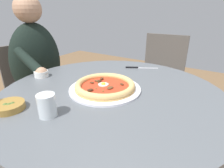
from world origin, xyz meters
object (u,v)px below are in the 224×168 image
at_px(diner_person, 41,88).
at_px(water_glass, 47,107).
at_px(pizza_on_plate, 105,86).
at_px(cafe_chair_spare_near, 161,72).
at_px(cafe_chair_diner, 33,86).
at_px(dining_table, 112,110).
at_px(steak_knife, 137,68).
at_px(olive_pan, 9,106).
at_px(ramekin_capers, 41,74).

bearing_deg(diner_person, water_glass, -122.92).
bearing_deg(pizza_on_plate, diner_person, 79.90).
distance_m(water_glass, cafe_chair_spare_near, 1.29).
xyz_separation_m(diner_person, cafe_chair_diner, (0.02, 0.14, -0.02)).
bearing_deg(dining_table, diner_person, 81.46).
relative_size(pizza_on_plate, steak_knife, 1.82).
height_order(water_glass, olive_pan, water_glass).
xyz_separation_m(dining_table, cafe_chair_diner, (0.13, 0.85, -0.11)).
bearing_deg(cafe_chair_diner, pizza_on_plate, -99.98).
distance_m(dining_table, diner_person, 0.73).
distance_m(water_glass, cafe_chair_diner, 0.93).
bearing_deg(cafe_chair_spare_near, water_glass, 179.90).
xyz_separation_m(ramekin_capers, cafe_chair_spare_near, (1.03, -0.36, -0.22)).
xyz_separation_m(olive_pan, cafe_chair_diner, (0.49, 0.61, -0.24)).
height_order(water_glass, steak_knife, water_glass).
relative_size(dining_table, cafe_chair_diner, 1.27).
height_order(pizza_on_plate, steak_knife, pizza_on_plate).
height_order(olive_pan, cafe_chair_diner, cafe_chair_diner).
distance_m(diner_person, cafe_chair_diner, 0.14).
relative_size(water_glass, steak_knife, 0.45).
bearing_deg(pizza_on_plate, cafe_chair_spare_near, 2.42).
xyz_separation_m(dining_table, pizza_on_plate, (-0.01, 0.03, 0.13)).
distance_m(pizza_on_plate, steak_knife, 0.39).
bearing_deg(steak_knife, cafe_chair_diner, 106.82).
relative_size(diner_person, cafe_chair_diner, 1.42).
relative_size(pizza_on_plate, water_glass, 4.01).
distance_m(water_glass, steak_knife, 0.68).
height_order(steak_knife, cafe_chair_diner, cafe_chair_diner).
relative_size(ramekin_capers, diner_person, 0.07).
bearing_deg(cafe_chair_spare_near, steak_knife, -177.88).
bearing_deg(dining_table, ramekin_capers, 98.31).
height_order(olive_pan, cafe_chair_spare_near, cafe_chair_spare_near).
bearing_deg(diner_person, steak_knife, -68.32).
bearing_deg(cafe_chair_diner, cafe_chair_spare_near, -43.01).
relative_size(olive_pan, cafe_chair_diner, 0.17).
distance_m(dining_table, ramekin_capers, 0.45).
bearing_deg(cafe_chair_diner, olive_pan, -128.52).
bearing_deg(water_glass, steak_knife, -2.04).
bearing_deg(pizza_on_plate, cafe_chair_diner, 80.02).
bearing_deg(olive_pan, ramekin_capers, 33.60).
bearing_deg(dining_table, water_glass, 166.63).
xyz_separation_m(diner_person, cafe_chair_spare_near, (0.86, -0.64, 0.00)).
distance_m(steak_knife, cafe_chair_diner, 0.87).
relative_size(water_glass, ramekin_capers, 1.10).
xyz_separation_m(pizza_on_plate, cafe_chair_spare_near, (0.98, 0.04, -0.22)).
bearing_deg(water_glass, olive_pan, 107.70).
height_order(dining_table, cafe_chair_diner, cafe_chair_diner).
bearing_deg(ramekin_capers, pizza_on_plate, -83.14).
bearing_deg(ramekin_capers, cafe_chair_spare_near, -19.37).
xyz_separation_m(steak_knife, diner_person, (-0.26, 0.66, -0.21)).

